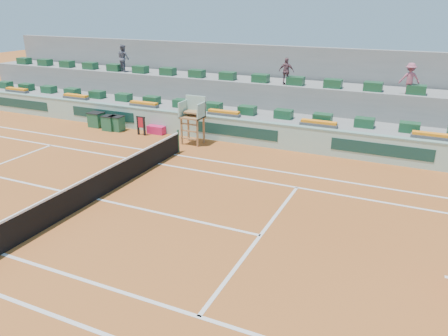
{
  "coord_description": "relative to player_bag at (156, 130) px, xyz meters",
  "views": [
    {
      "loc": [
        10.35,
        -11.29,
        6.82
      ],
      "look_at": [
        4.0,
        2.5,
        1.0
      ],
      "focal_mm": 35.0,
      "sensor_mm": 36.0,
      "label": 1
    }
  ],
  "objects": [
    {
      "name": "player_bag",
      "position": [
        0.0,
        0.0,
        0.0
      ],
      "size": [
        0.99,
        0.44,
        0.44
      ],
      "primitive_type": "cube",
      "color": "#D41B57",
      "rests_on": "ground"
    },
    {
      "name": "ground",
      "position": [
        2.69,
        -8.13,
        -0.22
      ],
      "size": [
        90.0,
        90.0,
        0.0
      ],
      "primitive_type": "plane",
      "color": "#974B1D",
      "rests_on": "ground"
    },
    {
      "name": "towel_rack",
      "position": [
        -0.59,
        -0.56,
        0.39
      ],
      "size": [
        0.55,
        0.09,
        1.03
      ],
      "color": "black",
      "rests_on": "ground"
    },
    {
      "name": "seat_row_lower",
      "position": [
        2.69,
        1.67,
        1.2
      ],
      "size": [
        32.9,
        0.6,
        0.44
      ],
      "color": "#184828",
      "rests_on": "seating_tier_lower"
    },
    {
      "name": "spectator_mid",
      "position": [
        6.2,
        3.4,
        3.09
      ],
      "size": [
        0.84,
        0.36,
        1.42
      ],
      "primitive_type": "imported",
      "rotation": [
        0.0,
        0.0,
        3.13
      ],
      "color": "brown",
      "rests_on": "seating_tier_upper"
    },
    {
      "name": "spectator_left",
      "position": [
        -4.61,
        3.64,
        3.22
      ],
      "size": [
        0.99,
        0.89,
        1.67
      ],
      "primitive_type": "imported",
      "rotation": [
        0.0,
        0.0,
        2.76
      ],
      "color": "#50505D",
      "rests_on": "seating_tier_upper"
    },
    {
      "name": "flower_planters",
      "position": [
        1.19,
        0.87,
        1.12
      ],
      "size": [
        26.8,
        0.36,
        0.28
      ],
      "color": "#515151",
      "rests_on": "seating_tier_lower"
    },
    {
      "name": "umpire_chair",
      "position": [
        2.69,
        -0.63,
        1.32
      ],
      "size": [
        1.1,
        0.9,
        2.4
      ],
      "color": "#916137",
      "rests_on": "ground"
    },
    {
      "name": "seating_tier_upper",
      "position": [
        2.69,
        4.17,
        1.08
      ],
      "size": [
        36.0,
        2.4,
        2.6
      ],
      "primitive_type": "cube",
      "color": "gray",
      "rests_on": "ground"
    },
    {
      "name": "seat_row_upper",
      "position": [
        2.69,
        3.57,
        2.6
      ],
      "size": [
        32.9,
        0.6,
        0.44
      ],
      "color": "#184828",
      "rests_on": "seating_tier_upper"
    },
    {
      "name": "tennis_net",
      "position": [
        2.69,
        -8.13,
        0.31
      ],
      "size": [
        0.1,
        11.97,
        1.1
      ],
      "color": "black",
      "rests_on": "ground"
    },
    {
      "name": "advertising_hoarding",
      "position": [
        2.71,
        0.37,
        0.42
      ],
      "size": [
        36.0,
        0.34,
        1.26
      ],
      "color": "#9BC3B2",
      "rests_on": "ground"
    },
    {
      "name": "drink_cooler_c",
      "position": [
        -3.92,
        -0.23,
        0.2
      ],
      "size": [
        0.82,
        0.71,
        0.84
      ],
      "color": "#1B5335",
      "rests_on": "ground"
    },
    {
      "name": "drink_cooler_b",
      "position": [
        -2.76,
        -0.53,
        0.2
      ],
      "size": [
        0.72,
        0.62,
        0.84
      ],
      "color": "#1B5335",
      "rests_on": "ground"
    },
    {
      "name": "seating_tier_lower",
      "position": [
        2.69,
        2.57,
        0.38
      ],
      "size": [
        36.0,
        4.0,
        1.2
      ],
      "primitive_type": "cube",
      "color": "gray",
      "rests_on": "ground"
    },
    {
      "name": "spectator_right",
      "position": [
        12.32,
        3.47,
        3.12
      ],
      "size": [
        1.06,
        0.76,
        1.49
      ],
      "primitive_type": "imported",
      "rotation": [
        0.0,
        0.0,
        3.38
      ],
      "color": "#A15065",
      "rests_on": "seating_tier_upper"
    },
    {
      "name": "court_lines",
      "position": [
        2.69,
        -8.13,
        -0.21
      ],
      "size": [
        23.89,
        11.09,
        0.01
      ],
      "color": "silver",
      "rests_on": "ground"
    },
    {
      "name": "drink_cooler_a",
      "position": [
        -2.32,
        -0.42,
        0.2
      ],
      "size": [
        0.74,
        0.64,
        0.84
      ],
      "color": "#1B5335",
      "rests_on": "ground"
    },
    {
      "name": "stadium_back_wall",
      "position": [
        2.69,
        5.77,
        1.98
      ],
      "size": [
        36.0,
        0.4,
        4.4
      ],
      "primitive_type": "cube",
      "color": "gray",
      "rests_on": "ground"
    }
  ]
}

